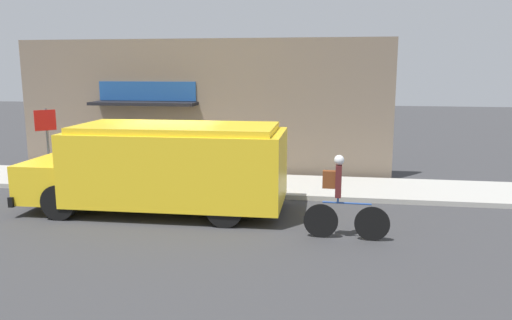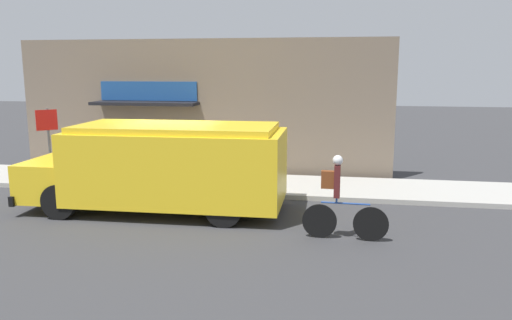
{
  "view_description": "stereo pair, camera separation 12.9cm",
  "coord_description": "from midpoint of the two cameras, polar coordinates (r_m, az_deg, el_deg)",
  "views": [
    {
      "loc": [
        4.4,
        -12.91,
        3.49
      ],
      "look_at": [
        2.38,
        -0.2,
        1.1
      ],
      "focal_mm": 35.0,
      "sensor_mm": 36.0,
      "label": 1
    },
    {
      "loc": [
        4.53,
        -12.89,
        3.49
      ],
      "look_at": [
        2.38,
        -0.2,
        1.1
      ],
      "focal_mm": 35.0,
      "sensor_mm": 36.0,
      "label": 2
    }
  ],
  "objects": [
    {
      "name": "stop_sign_post",
      "position": [
        15.89,
        -22.46,
        2.91
      ],
      "size": [
        0.45,
        0.45,
        2.2
      ],
      "color": "slate",
      "rests_on": "sidewalk"
    },
    {
      "name": "ground_plane",
      "position": [
        14.09,
        -9.21,
        -3.96
      ],
      "size": [
        70.0,
        70.0,
        0.0
      ],
      "primitive_type": "plane",
      "color": "#38383A"
    },
    {
      "name": "sidewalk",
      "position": [
        15.27,
        -7.67,
        -2.54
      ],
      "size": [
        28.0,
        2.58,
        0.13
      ],
      "color": "#ADAAA3",
      "rests_on": "ground_plane"
    },
    {
      "name": "storefront",
      "position": [
        16.49,
        -6.4,
        6.0
      ],
      "size": [
        12.4,
        0.99,
        4.4
      ],
      "color": "#756656",
      "rests_on": "ground_plane"
    },
    {
      "name": "school_bus",
      "position": [
        12.31,
        -10.16,
        -0.65
      ],
      "size": [
        6.38,
        2.77,
        2.15
      ],
      "rotation": [
        0.0,
        0.0,
        0.02
      ],
      "color": "yellow",
      "rests_on": "ground_plane"
    },
    {
      "name": "cyclist",
      "position": [
        10.35,
        9.91,
        -4.58
      ],
      "size": [
        1.76,
        0.21,
        1.76
      ],
      "rotation": [
        0.0,
        0.0,
        -0.04
      ],
      "color": "black",
      "rests_on": "ground_plane"
    },
    {
      "name": "trash_bin",
      "position": [
        16.58,
        -17.8,
        0.07
      ],
      "size": [
        0.46,
        0.46,
        0.99
      ],
      "color": "#38383D",
      "rests_on": "sidewalk"
    }
  ]
}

